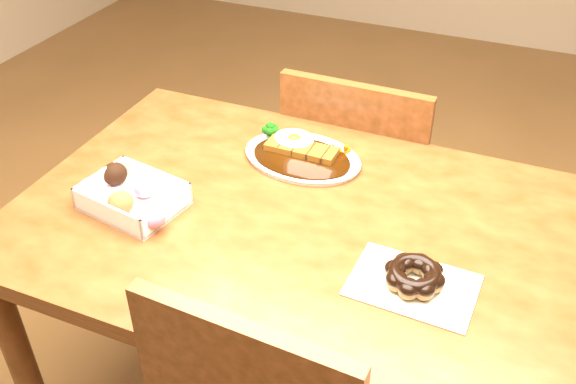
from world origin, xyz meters
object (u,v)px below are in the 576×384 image
at_px(table, 298,254).
at_px(donut_box, 130,195).
at_px(pon_de_ring, 414,277).
at_px(katsu_curry_plate, 301,154).
at_px(chair_far, 361,186).

bearing_deg(table, donut_box, -164.06).
xyz_separation_m(donut_box, pon_de_ring, (0.62, -0.01, -0.01)).
xyz_separation_m(table, pon_de_ring, (0.27, -0.10, 0.12)).
distance_m(katsu_curry_plate, donut_box, 0.41).
relative_size(katsu_curry_plate, pon_de_ring, 1.27).
distance_m(table, katsu_curry_plate, 0.26).
height_order(table, pon_de_ring, pon_de_ring).
relative_size(katsu_curry_plate, donut_box, 1.29).
height_order(katsu_curry_plate, donut_box, same).
distance_m(katsu_curry_plate, pon_de_ring, 0.48).
xyz_separation_m(chair_far, pon_de_ring, (0.28, -0.64, 0.29)).
height_order(table, donut_box, donut_box).
bearing_deg(donut_box, pon_de_ring, -0.52).
distance_m(chair_far, pon_de_ring, 0.76).
xyz_separation_m(table, chair_far, (-0.01, 0.53, -0.17)).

